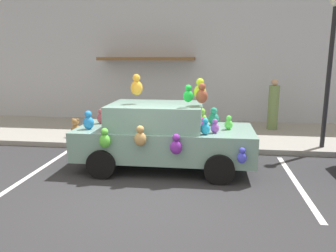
% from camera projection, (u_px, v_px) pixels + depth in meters
% --- Properties ---
extents(ground_plane, '(60.00, 60.00, 0.00)m').
position_uv_depth(ground_plane, '(139.00, 194.00, 6.38)').
color(ground_plane, '#2D2D30').
extents(sidewalk, '(24.00, 4.00, 0.15)m').
position_uv_depth(sidewalk, '(170.00, 133.00, 11.22)').
color(sidewalk, gray).
rests_on(sidewalk, ground).
extents(storefront_building, '(24.00, 1.25, 6.40)m').
position_uv_depth(storefront_building, '(177.00, 42.00, 12.66)').
color(storefront_building, '#B2B7C1').
rests_on(storefront_building, ground).
extents(parking_stripe_front, '(0.12, 3.60, 0.01)m').
position_uv_depth(parking_stripe_front, '(296.00, 183.00, 6.95)').
color(parking_stripe_front, silver).
rests_on(parking_stripe_front, ground).
extents(parking_stripe_rear, '(0.12, 3.60, 0.01)m').
position_uv_depth(parking_stripe_rear, '(38.00, 171.00, 7.69)').
color(parking_stripe_rear, silver).
rests_on(parking_stripe_rear, ground).
extents(plush_covered_car, '(4.10, 2.05, 2.23)m').
position_uv_depth(plush_covered_car, '(163.00, 135.00, 7.74)').
color(plush_covered_car, gray).
rests_on(plush_covered_car, ground).
extents(teddy_bear_on_sidewalk, '(0.31, 0.26, 0.59)m').
position_uv_depth(teddy_bear_on_sidewalk, '(76.00, 128.00, 10.31)').
color(teddy_bear_on_sidewalk, '#9E723D').
rests_on(teddy_bear_on_sidewalk, sidewalk).
extents(street_lamp_post, '(0.28, 0.28, 4.00)m').
position_uv_depth(street_lamp_post, '(331.00, 58.00, 8.68)').
color(street_lamp_post, black).
rests_on(street_lamp_post, sidewalk).
extents(pedestrian_near_shopfront, '(0.36, 0.36, 1.74)m').
position_uv_depth(pedestrian_near_shopfront, '(273.00, 106.00, 11.31)').
color(pedestrian_near_shopfront, '#6C844E').
rests_on(pedestrian_near_shopfront, sidewalk).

